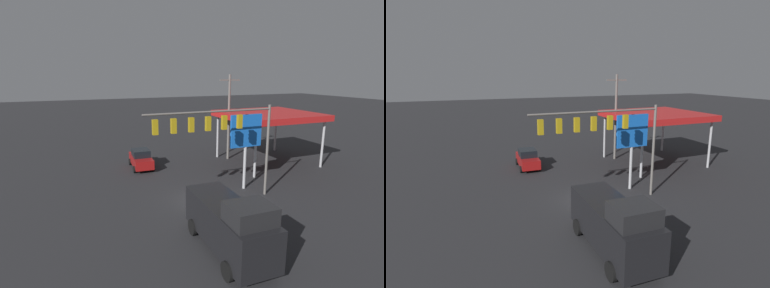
# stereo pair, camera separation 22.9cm
# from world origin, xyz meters

# --- Properties ---
(ground_plane) EXTENTS (200.00, 200.00, 0.00)m
(ground_plane) POSITION_xyz_m (0.00, 0.00, 0.00)
(ground_plane) COLOR #262628
(traffic_signal_assembly) EXTENTS (9.84, 0.43, 7.18)m
(traffic_signal_assembly) POSITION_xyz_m (-0.82, 0.83, 5.62)
(traffic_signal_assembly) COLOR slate
(traffic_signal_assembly) RESTS_ON ground
(utility_pole) EXTENTS (2.40, 0.26, 9.39)m
(utility_pole) POSITION_xyz_m (-7.46, -9.39, 4.98)
(utility_pole) COLOR slate
(utility_pole) RESTS_ON ground
(gas_station_canopy) EXTENTS (9.32, 8.81, 5.44)m
(gas_station_canopy) POSITION_xyz_m (-10.75, -6.72, 5.08)
(gas_station_canopy) COLOR red
(gas_station_canopy) RESTS_ON ground
(price_sign) EXTENTS (2.80, 0.27, 6.27)m
(price_sign) POSITION_xyz_m (-4.26, -0.87, 4.65)
(price_sign) COLOR #B7B7BC
(price_sign) RESTS_ON ground
(sedan_waiting) EXTENTS (2.20, 4.47, 1.93)m
(sedan_waiting) POSITION_xyz_m (2.43, -9.84, 0.95)
(sedan_waiting) COLOR maroon
(sedan_waiting) RESTS_ON ground
(delivery_truck) EXTENTS (2.66, 6.84, 3.58)m
(delivery_truck) POSITION_xyz_m (1.48, 6.80, 1.69)
(delivery_truck) COLOR black
(delivery_truck) RESTS_ON ground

